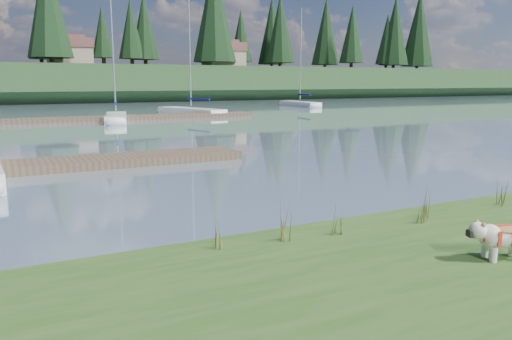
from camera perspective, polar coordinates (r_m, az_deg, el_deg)
ground at (r=39.35m, az=-21.23°, el=5.14°), size 200.00×200.00×0.00m
ridge at (r=82.12m, az=-24.71°, el=8.91°), size 200.00×20.00×5.00m
bulldog at (r=8.28m, az=26.36°, el=-6.71°), size 0.99×0.62×0.58m
dock_near at (r=18.23m, az=-26.43°, el=0.20°), size 16.00×2.00×0.30m
dock_far at (r=39.60m, az=-18.36°, el=5.56°), size 26.00×2.20×0.30m
sailboat_bg_2 at (r=38.85m, az=-15.68°, el=5.88°), size 3.00×7.38×10.96m
sailboat_bg_3 at (r=46.07m, az=-8.01°, el=6.76°), size 4.23×9.17×13.15m
sailboat_bg_5 at (r=60.32m, az=4.71°, el=7.60°), size 1.75×7.99×11.37m
weed_0 at (r=8.29m, az=3.50°, el=-6.18°), size 0.17×0.14×0.68m
weed_1 at (r=8.72m, az=9.40°, el=-5.81°), size 0.17×0.14×0.56m
weed_2 at (r=10.10m, az=18.85°, el=-3.82°), size 0.17×0.14×0.65m
weed_3 at (r=7.88m, az=-4.59°, el=-7.43°), size 0.17×0.14×0.57m
weed_4 at (r=9.76m, az=18.72°, el=-4.65°), size 0.17×0.14×0.51m
weed_5 at (r=11.83m, az=26.24°, el=-2.29°), size 0.17×0.14×0.67m
mud_lip at (r=8.98m, az=1.94°, el=-8.65°), size 60.00×0.50×0.14m
conifer_4 at (r=76.03m, az=-22.68°, el=17.04°), size 6.16×6.16×15.10m
conifer_5 at (r=81.69m, az=-14.11°, el=15.37°), size 3.96×3.96×10.35m
conifer_6 at (r=84.19m, az=-4.82°, el=17.64°), size 7.04×7.04×17.00m
conifer_7 at (r=92.84m, az=2.78°, el=15.83°), size 5.28×5.28×13.20m
conifer_8 at (r=96.71m, az=10.94°, el=15.03°), size 4.62×4.62×11.77m
conifer_9 at (r=107.47m, az=15.59°, el=15.07°), size 5.94×5.94×14.62m
house_1 at (r=80.78m, az=-20.54°, el=12.60°), size 6.30×5.30×4.65m
house_2 at (r=85.28m, az=-3.74°, el=13.04°), size 6.30×5.30×4.65m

